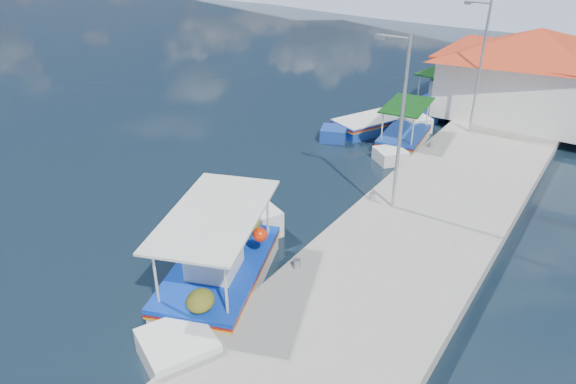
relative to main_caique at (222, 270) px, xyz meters
The scene contains 10 objects.
ground 4.84m from the main_caique, 115.56° to the left, with size 160.00×160.00×0.00m, color black.
quay 11.03m from the main_caique, 69.72° to the left, with size 5.00×44.00×0.50m, color gray.
bollards 9.75m from the main_caique, 79.82° to the left, with size 0.20×17.20×0.30m.
main_caique is the anchor object (origin of this frame).
caique_green_canopy 13.11m from the main_caique, 89.36° to the left, with size 2.25×5.96×2.25m.
caique_blue_hull 13.95m from the main_caique, 98.74° to the left, with size 3.31×5.54×1.07m.
caique_far 19.41m from the main_caique, 90.42° to the left, with size 2.67×6.92×2.45m.
harbor_building 19.90m from the main_caique, 77.98° to the left, with size 10.49×10.49×4.40m.
lamp_post_near 7.56m from the main_caique, 69.04° to the left, with size 1.21×0.14×6.00m.
lamp_post_far 15.89m from the main_caique, 81.00° to the left, with size 1.21×0.14×6.00m.
Camera 1 is at (10.60, -13.56, 9.59)m, focal length 32.67 mm.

